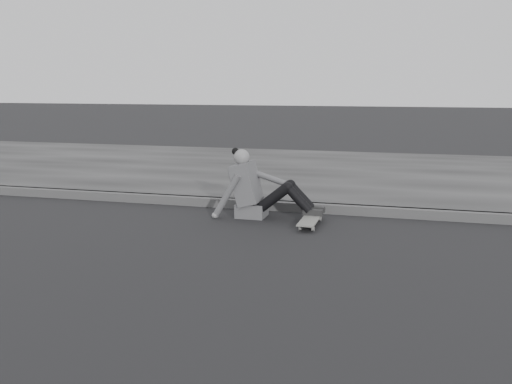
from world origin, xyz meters
TOP-DOWN VIEW (x-y plane):
  - ground at (0.00, 0.00)m, footprint 80.00×80.00m
  - curb at (0.00, 2.58)m, footprint 24.00×0.16m
  - sidewalk at (0.00, 5.60)m, footprint 24.00×6.00m
  - skateboard at (-1.21, 1.86)m, footprint 0.20×0.78m
  - seated_woman at (-1.94, 2.11)m, footprint 1.38×0.46m

SIDE VIEW (x-z plane):
  - ground at x=0.00m, z-range 0.00..0.00m
  - curb at x=0.00m, z-range 0.00..0.12m
  - sidewalk at x=0.00m, z-range 0.00..0.12m
  - skateboard at x=-1.21m, z-range 0.03..0.12m
  - seated_woman at x=-1.94m, z-range -0.08..0.80m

